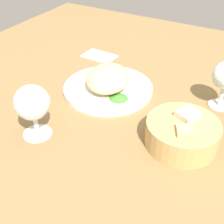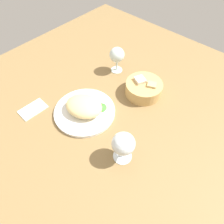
% 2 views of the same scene
% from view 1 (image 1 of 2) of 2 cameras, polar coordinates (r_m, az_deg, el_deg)
% --- Properties ---
extents(ground_plane, '(1.40, 1.40, 0.02)m').
position_cam_1_polar(ground_plane, '(0.78, 2.59, -0.77)').
color(ground_plane, olive).
extents(plate, '(0.25, 0.25, 0.01)m').
position_cam_1_polar(plate, '(0.86, -0.76, 4.50)').
color(plate, white).
rests_on(plate, ground_plane).
extents(omelette, '(0.18, 0.16, 0.05)m').
position_cam_1_polar(omelette, '(0.84, -0.77, 6.48)').
color(omelette, '#E9CD86').
rests_on(omelette, plate).
extents(lettuce_garnish, '(0.05, 0.05, 0.01)m').
position_cam_1_polar(lettuce_garnish, '(0.80, 1.26, 2.95)').
color(lettuce_garnish, '#3F8B32').
rests_on(lettuce_garnish, plate).
extents(bread_basket, '(0.16, 0.16, 0.07)m').
position_cam_1_polar(bread_basket, '(0.68, 13.24, -3.89)').
color(bread_basket, tan).
rests_on(bread_basket, ground_plane).
extents(wine_glass_near, '(0.08, 0.08, 0.13)m').
position_cam_1_polar(wine_glass_near, '(0.68, -14.96, 1.44)').
color(wine_glass_near, silver).
rests_on(wine_glass_near, ground_plane).
extents(folded_napkin, '(0.08, 0.11, 0.01)m').
position_cam_1_polar(folded_napkin, '(1.05, -2.42, 10.69)').
color(folded_napkin, white).
rests_on(folded_napkin, ground_plane).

